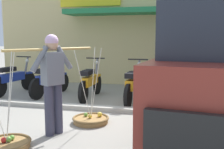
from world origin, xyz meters
The scene contains 12 objects.
ground_plane centered at (0.00, 0.00, 0.00)m, with size 90.00×90.00×0.00m, color gray.
sidewalk_curb centered at (0.00, 0.70, 0.05)m, with size 20.00×0.24×0.10m, color #AEA89C.
fruit_vendor centered at (-0.49, -0.94, 0.98)m, with size 0.87×1.49×1.70m.
fruit_basket_left_side centered at (-0.07, -0.20, 0.07)m, with size 0.71×0.71×1.45m.
fruit_basket_right_side centered at (-0.90, -1.67, 0.07)m, with size 0.71×0.71×1.45m.
motorcycle_nearest_shop centered at (-3.15, 1.89, 0.45)m, with size 0.54×1.81×1.09m.
motorcycle_second_in_row centered at (-2.00, 1.93, 0.45)m, with size 0.54×1.81×1.09m.
motorcycle_third_in_row centered at (-0.74, 1.81, 0.45)m, with size 0.54×1.82×1.09m.
motorcycle_end_of_row centered at (0.47, 1.63, 0.45)m, with size 0.54×1.82×1.09m.
parked_truck centered at (2.30, 0.07, 1.13)m, with size 2.58×4.98×2.10m.
storefront_building centered at (1.41, 6.73, 2.10)m, with size 13.00×6.00×4.20m.
wooden_crate centered at (1.04, 2.89, 0.16)m, with size 0.44×0.36×0.32m, color olive.
Camera 1 is at (1.52, -5.00, 1.62)m, focal length 43.05 mm.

